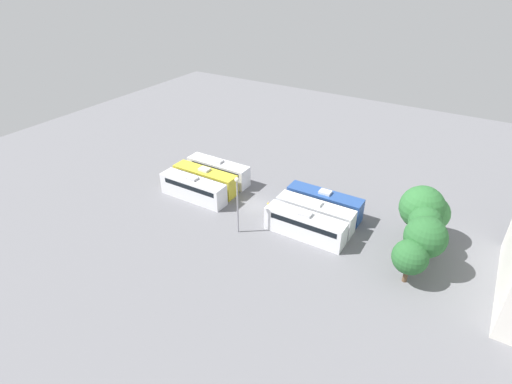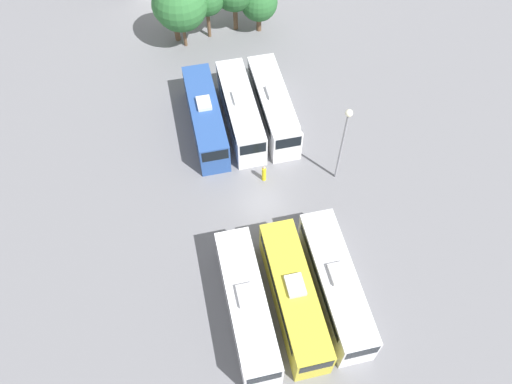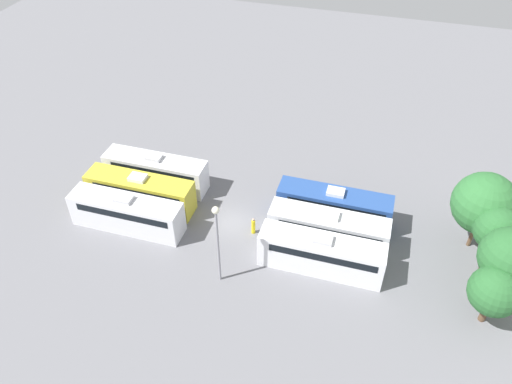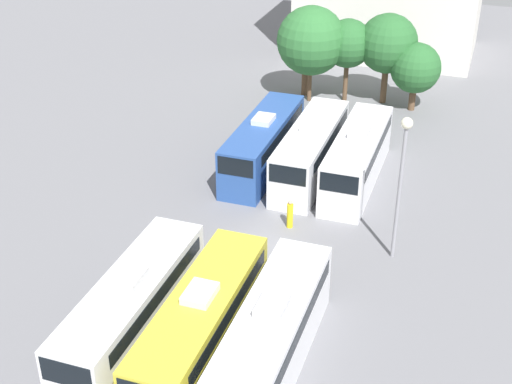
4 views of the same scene
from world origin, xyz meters
TOP-DOWN VIEW (x-y plane):
  - ground_plane at (0.00, 0.00)m, footprint 113.97×113.97m
  - bus_0 at (-3.25, -9.09)m, footprint 2.58×10.56m
  - bus_1 at (0.11, -9.14)m, footprint 2.58×10.56m
  - bus_2 at (3.24, -8.94)m, footprint 2.58×10.56m
  - bus_3 at (-3.13, 9.11)m, footprint 2.58×10.56m
  - bus_4 at (0.08, 9.14)m, footprint 2.58×10.56m
  - bus_5 at (3.13, 9.12)m, footprint 2.58×10.56m
  - worker_person at (0.70, 2.39)m, footprint 0.36×0.36m
  - light_pole at (6.78, 1.33)m, footprint 0.60×0.60m
  - tree_0 at (-4.01, 22.57)m, footprint 4.33×4.33m
  - tree_1 at (-3.33, 21.43)m, footprint 5.40×5.40m
  - tree_2 at (-0.61, 22.39)m, footprint 3.82×3.82m
  - tree_3 at (2.40, 23.01)m, footprint 4.64×4.64m
  - tree_4 at (4.80, 22.20)m, footprint 3.88×3.88m

SIDE VIEW (x-z plane):
  - ground_plane at x=0.00m, z-range 0.00..0.00m
  - worker_person at x=0.70m, z-range -0.06..1.68m
  - bus_0 at x=-3.25m, z-range -0.02..3.60m
  - bus_1 at x=0.11m, z-range -0.02..3.60m
  - bus_2 at x=3.24m, z-range -0.02..3.60m
  - bus_3 at x=-3.13m, z-range -0.02..3.60m
  - bus_4 at x=0.08m, z-range -0.02..3.60m
  - bus_5 at x=3.13m, z-range -0.02..3.60m
  - tree_4 at x=4.80m, z-range 0.72..6.10m
  - tree_0 at x=-4.01m, z-range 0.99..7.34m
  - tree_2 at x=-0.61m, z-range 1.40..8.07m
  - tree_3 at x=2.40m, z-range 1.25..8.44m
  - tree_1 at x=-3.33m, z-range 1.14..8.82m
  - light_pole at x=6.78m, z-range 1.42..9.53m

